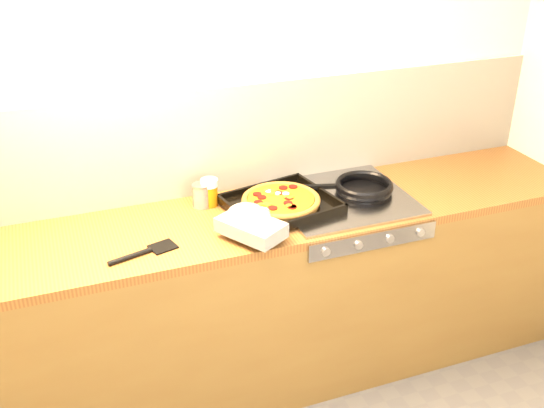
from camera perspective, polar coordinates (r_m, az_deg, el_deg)
name	(u,v)px	position (r m, az deg, el deg)	size (l,w,h in m)	color
room_shell	(228,140)	(2.92, -3.98, 5.77)	(3.20, 3.20, 3.20)	white
counter_run	(251,300)	(3.02, -1.93, -8.62)	(3.20, 0.62, 0.90)	brown
stovetop	(342,199)	(2.93, 6.28, 0.48)	(0.60, 0.56, 0.02)	#98989E
pizza_on_tray	(272,208)	(2.74, -0.02, -0.33)	(0.60, 0.59, 0.08)	black
frying_pan	(363,187)	(2.97, 8.13, 1.49)	(0.47, 0.33, 0.04)	black
tomato_can	(201,196)	(2.84, -6.39, 0.74)	(0.09, 0.09, 0.11)	#A1110C
juice_glass	(210,192)	(2.85, -5.61, 1.07)	(0.10, 0.10, 0.13)	#C66E0B
wooden_spoon	(259,190)	(2.99, -1.20, 1.28)	(0.30, 0.04, 0.02)	#9C7042
black_spatula	(144,252)	(2.55, -11.41, -4.27)	(0.29, 0.13, 0.02)	black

